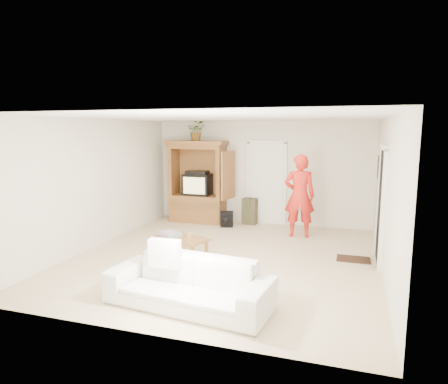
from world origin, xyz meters
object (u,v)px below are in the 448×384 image
object	(u,v)px
armoire	(199,187)
coffee_table	(182,240)
sofa	(189,283)
man	(299,196)

from	to	relation	value
armoire	coffee_table	xyz separation A→B (m)	(0.76, -2.81, -0.59)
coffee_table	sofa	bearing A→B (deg)	-44.70
sofa	coffee_table	xyz separation A→B (m)	(-0.98, 2.01, -0.01)
armoire	sofa	distance (m)	5.15
coffee_table	man	bearing A→B (deg)	66.43
man	coffee_table	size ratio (longest dim) A/B	1.69
man	coffee_table	bearing A→B (deg)	39.00
armoire	man	xyz separation A→B (m)	(2.69, -0.73, 0.02)
man	coffee_table	world-z (taller)	man
sofa	coffee_table	world-z (taller)	sofa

